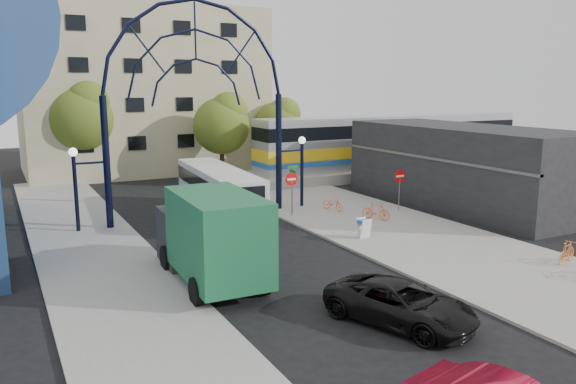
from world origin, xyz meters
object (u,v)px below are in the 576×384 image
black_suv (400,304)px  tree_north_a (223,123)px  bike_far_b (567,252)px  do_not_enter_sign (400,180)px  train_car (394,140)px  sandwich_board (364,226)px  green_truck (210,236)px  bike_near_a (333,204)px  gateway_arch (196,65)px  tree_north_c (279,123)px  city_bus (218,192)px  bike_near_b (376,211)px  stop_sign (291,183)px  tree_north_b (82,115)px  street_name_sign (293,179)px

black_suv → tree_north_a: bearing=58.5°
black_suv → bike_far_b: (10.02, 1.41, -0.10)m
do_not_enter_sign → train_car: bearing=53.1°
sandwich_board → do_not_enter_sign: bearing=36.7°
train_car → green_truck: (-23.07, -18.03, -1.10)m
train_car → bike_near_a: 16.13m
gateway_arch → black_suv: bearing=-87.0°
gateway_arch → train_car: (20.00, 8.00, -5.66)m
tree_north_a → black_suv: size_ratio=1.43×
tree_north_c → city_bus: (-11.09, -14.11, -2.78)m
city_bus → black_suv: city_bus is taller
bike_near_a → black_suv: bearing=-130.7°
gateway_arch → bike_near_b: bearing=-31.4°
sandwich_board → bike_near_a: bearing=71.4°
tree_north_a → bike_far_b: bearing=-80.0°
city_bus → green_truck: bearing=-108.1°
tree_north_a → bike_near_b: (2.34, -17.09, -3.99)m
green_truck → bike_near_b: bearing=24.8°
bike_near_a → bike_far_b: bearing=-91.9°
stop_sign → bike_near_a: (2.81, -0.05, -1.46)m
gateway_arch → tree_north_b: (-3.88, 15.93, -3.29)m
green_truck → black_suv: size_ratio=1.47×
do_not_enter_sign → bike_near_a: 4.17m
bike_near_a → bike_near_b: (0.85, -3.12, 0.08)m
tree_north_a → green_truck: (-9.19, -21.96, -2.81)m
black_suv → bike_near_b: (7.58, 11.47, -0.07)m
street_name_sign → tree_north_c: tree_north_c is taller
tree_north_b → bike_near_b: size_ratio=4.88×
sandwich_board → train_car: size_ratio=0.04×
bike_near_b → tree_north_c: bearing=47.8°
sandwich_board → stop_sign: bearing=97.6°
stop_sign → tree_north_a: (1.32, 13.93, 2.61)m
street_name_sign → city_bus: 4.39m
gateway_arch → city_bus: (1.03, -0.19, -7.06)m
city_bus → do_not_enter_sign: bearing=-16.5°
sandwich_board → city_bus: 9.10m
tree_north_a → green_truck: tree_north_a is taller
do_not_enter_sign → street_name_sign: 6.36m
do_not_enter_sign → tree_north_a: 16.86m
tree_north_b → do_not_enter_sign: bearing=-53.3°
tree_north_a → black_suv: tree_north_a is taller
tree_north_c → bike_near_a: size_ratio=4.14×
green_truck → bike_near_a: green_truck is taller
train_car → city_bus: (-18.97, -8.19, -1.41)m
gateway_arch → bike_near_a: gateway_arch is taller
street_name_sign → city_bus: bearing=163.8°
do_not_enter_sign → stop_sign: bearing=162.1°
tree_north_a → bike_near_a: tree_north_a is taller
gateway_arch → green_truck: size_ratio=1.89×
stop_sign → street_name_sign: street_name_sign is taller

